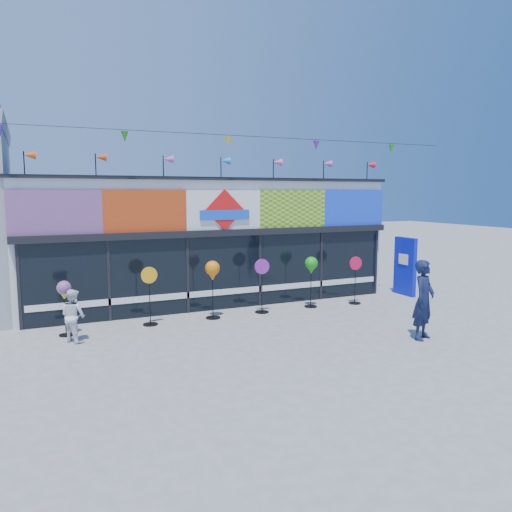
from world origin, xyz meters
TOP-DOWN VIEW (x-y plane):
  - ground at (0.00, 0.00)m, footprint 80.00×80.00m
  - kite_shop at (0.00, 5.94)m, footprint 16.00×5.70m
  - blue_sign at (6.62, 2.79)m, footprint 0.19×1.03m
  - spinner_0 at (-4.75, 2.34)m, footprint 0.36×0.36m
  - spinner_1 at (-2.56, 2.47)m, footprint 0.46×0.41m
  - spinner_2 at (-0.74, 2.45)m, footprint 0.43×0.43m
  - spinner_3 at (0.85, 2.49)m, footprint 0.46×0.42m
  - spinner_4 at (2.59, 2.52)m, footprint 0.41×0.41m
  - spinner_5 at (4.16, 2.34)m, footprint 0.44×0.40m
  - adult_man at (3.31, -1.68)m, footprint 0.86×0.74m
  - child at (-4.61, 1.70)m, footprint 0.67×0.73m

SIDE VIEW (x-z plane):
  - ground at x=0.00m, z-range 0.00..0.00m
  - child at x=-4.61m, z-range 0.00..1.30m
  - spinner_5 at x=4.16m, z-range 0.04..1.61m
  - spinner_1 at x=-2.56m, z-range 0.05..1.66m
  - spinner_3 at x=0.85m, z-range 0.05..1.70m
  - adult_man at x=3.31m, z-range 0.00..1.98m
  - blue_sign at x=6.62m, z-range 0.01..2.06m
  - spinner_0 at x=-4.75m, z-range 0.43..1.85m
  - spinner_4 at x=2.59m, z-range 0.49..2.10m
  - spinner_2 at x=-0.74m, z-range 0.51..2.19m
  - kite_shop at x=0.00m, z-range -0.61..4.70m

